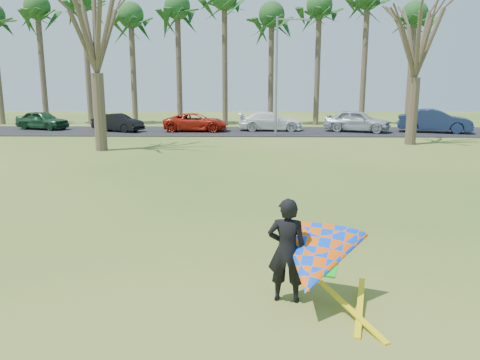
{
  "coord_description": "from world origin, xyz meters",
  "views": [
    {
      "loc": [
        0.3,
        -10.58,
        3.76
      ],
      "look_at": [
        0.0,
        2.0,
        1.1
      ],
      "focal_mm": 35.0,
      "sensor_mm": 36.0,
      "label": 1
    }
  ],
  "objects_px": {
    "car_0": "(42,120)",
    "car_4": "(357,121)",
    "streetlight": "(279,71)",
    "car_3": "(270,121)",
    "car_2": "(196,122)",
    "car_5": "(434,121)",
    "kite_flyer": "(311,259)",
    "bare_tree_right": "(418,32)",
    "bare_tree_left": "(94,20)",
    "car_1": "(118,123)"
  },
  "relations": [
    {
      "from": "car_4",
      "to": "car_5",
      "type": "height_order",
      "value": "car_5"
    },
    {
      "from": "bare_tree_left",
      "to": "car_0",
      "type": "distance_m",
      "value": 14.95
    },
    {
      "from": "car_0",
      "to": "car_4",
      "type": "relative_size",
      "value": 0.88
    },
    {
      "from": "car_1",
      "to": "car_0",
      "type": "bearing_deg",
      "value": 101.34
    },
    {
      "from": "bare_tree_right",
      "to": "kite_flyer",
      "type": "distance_m",
      "value": 23.6
    },
    {
      "from": "bare_tree_right",
      "to": "car_4",
      "type": "relative_size",
      "value": 1.91
    },
    {
      "from": "car_2",
      "to": "bare_tree_right",
      "type": "bearing_deg",
      "value": -114.72
    },
    {
      "from": "car_1",
      "to": "car_4",
      "type": "relative_size",
      "value": 0.83
    },
    {
      "from": "car_0",
      "to": "car_4",
      "type": "height_order",
      "value": "car_4"
    },
    {
      "from": "car_2",
      "to": "car_5",
      "type": "distance_m",
      "value": 17.71
    },
    {
      "from": "bare_tree_left",
      "to": "car_3",
      "type": "distance_m",
      "value": 15.57
    },
    {
      "from": "streetlight",
      "to": "car_4",
      "type": "relative_size",
      "value": 1.66
    },
    {
      "from": "bare_tree_right",
      "to": "car_1",
      "type": "height_order",
      "value": "bare_tree_right"
    },
    {
      "from": "kite_flyer",
      "to": "streetlight",
      "type": "bearing_deg",
      "value": 88.08
    },
    {
      "from": "bare_tree_left",
      "to": "car_4",
      "type": "relative_size",
      "value": 2.02
    },
    {
      "from": "car_0",
      "to": "car_5",
      "type": "height_order",
      "value": "car_5"
    },
    {
      "from": "kite_flyer",
      "to": "car_1",
      "type": "bearing_deg",
      "value": 111.77
    },
    {
      "from": "bare_tree_left",
      "to": "streetlight",
      "type": "xyz_separation_m",
      "value": [
        10.16,
        7.0,
        -2.45
      ]
    },
    {
      "from": "car_1",
      "to": "car_5",
      "type": "relative_size",
      "value": 0.77
    },
    {
      "from": "car_2",
      "to": "car_3",
      "type": "bearing_deg",
      "value": -82.13
    },
    {
      "from": "car_3",
      "to": "kite_flyer",
      "type": "bearing_deg",
      "value": 179.32
    },
    {
      "from": "car_3",
      "to": "car_4",
      "type": "xyz_separation_m",
      "value": [
        6.45,
        -0.75,
        0.11
      ]
    },
    {
      "from": "car_2",
      "to": "car_0",
      "type": "bearing_deg",
      "value": 86.08
    },
    {
      "from": "streetlight",
      "to": "car_0",
      "type": "xyz_separation_m",
      "value": [
        -18.29,
        3.94,
        -3.68
      ]
    },
    {
      "from": "bare_tree_left",
      "to": "car_1",
      "type": "xyz_separation_m",
      "value": [
        -1.76,
        9.56,
        -6.2
      ]
    },
    {
      "from": "car_1",
      "to": "car_5",
      "type": "height_order",
      "value": "car_5"
    },
    {
      "from": "car_0",
      "to": "car_4",
      "type": "bearing_deg",
      "value": -74.63
    },
    {
      "from": "car_4",
      "to": "car_0",
      "type": "bearing_deg",
      "value": 108.19
    },
    {
      "from": "car_2",
      "to": "car_5",
      "type": "xyz_separation_m",
      "value": [
        17.71,
        -0.42,
        0.17
      ]
    },
    {
      "from": "car_1",
      "to": "car_4",
      "type": "bearing_deg",
      "value": -65.97
    },
    {
      "from": "kite_flyer",
      "to": "car_2",
      "type": "bearing_deg",
      "value": 100.49
    },
    {
      "from": "streetlight",
      "to": "kite_flyer",
      "type": "distance_m",
      "value": 25.46
    },
    {
      "from": "car_0",
      "to": "kite_flyer",
      "type": "xyz_separation_m",
      "value": [
        17.44,
        -29.13,
        0.08
      ]
    },
    {
      "from": "car_5",
      "to": "car_3",
      "type": "bearing_deg",
      "value": 102.46
    },
    {
      "from": "car_0",
      "to": "car_1",
      "type": "height_order",
      "value": "car_0"
    },
    {
      "from": "bare_tree_right",
      "to": "kite_flyer",
      "type": "bearing_deg",
      "value": -112.29
    },
    {
      "from": "car_0",
      "to": "car_3",
      "type": "distance_m",
      "value": 17.91
    },
    {
      "from": "streetlight",
      "to": "car_0",
      "type": "bearing_deg",
      "value": 167.84
    },
    {
      "from": "car_1",
      "to": "car_2",
      "type": "relative_size",
      "value": 0.82
    },
    {
      "from": "streetlight",
      "to": "car_1",
      "type": "bearing_deg",
      "value": 167.9
    },
    {
      "from": "bare_tree_right",
      "to": "car_1",
      "type": "relative_size",
      "value": 2.3
    },
    {
      "from": "bare_tree_left",
      "to": "car_5",
      "type": "bearing_deg",
      "value": 23.24
    },
    {
      "from": "bare_tree_right",
      "to": "car_3",
      "type": "xyz_separation_m",
      "value": [
        -8.22,
        7.44,
        -5.8
      ]
    },
    {
      "from": "streetlight",
      "to": "car_3",
      "type": "relative_size",
      "value": 1.63
    },
    {
      "from": "bare_tree_right",
      "to": "car_4",
      "type": "height_order",
      "value": "bare_tree_right"
    },
    {
      "from": "streetlight",
      "to": "car_2",
      "type": "bearing_deg",
      "value": 155.08
    },
    {
      "from": "car_0",
      "to": "car_4",
      "type": "xyz_separation_m",
      "value": [
        24.36,
        -1.25,
        0.1
      ]
    },
    {
      "from": "car_1",
      "to": "car_5",
      "type": "bearing_deg",
      "value": -66.82
    },
    {
      "from": "car_1",
      "to": "car_5",
      "type": "distance_m",
      "value": 23.61
    },
    {
      "from": "bare_tree_right",
      "to": "car_3",
      "type": "relative_size",
      "value": 1.88
    }
  ]
}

